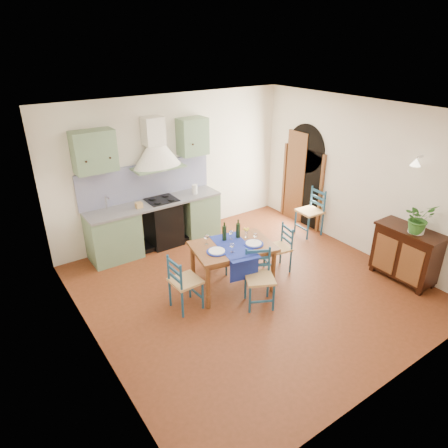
% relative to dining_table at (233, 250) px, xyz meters
% --- Properties ---
extents(floor, '(5.00, 5.00, 0.00)m').
position_rel_dining_table_xyz_m(floor, '(0.25, -0.15, -0.70)').
color(floor, '#4E2510').
rests_on(floor, ground).
extents(back_wall, '(5.00, 0.96, 2.80)m').
position_rel_dining_table_xyz_m(back_wall, '(-0.22, 2.14, 0.35)').
color(back_wall, silver).
rests_on(back_wall, ground).
extents(right_wall, '(0.26, 5.00, 2.80)m').
position_rel_dining_table_xyz_m(right_wall, '(2.75, 0.13, 0.64)').
color(right_wall, silver).
rests_on(right_wall, ground).
extents(left_wall, '(0.04, 5.00, 2.80)m').
position_rel_dining_table_xyz_m(left_wall, '(-2.25, -0.15, 0.70)').
color(left_wall, silver).
rests_on(left_wall, ground).
extents(ceiling, '(5.00, 5.00, 0.01)m').
position_rel_dining_table_xyz_m(ceiling, '(0.25, -0.15, 2.10)').
color(ceiling, silver).
rests_on(ceiling, back_wall).
extents(dining_table, '(1.38, 1.08, 1.11)m').
position_rel_dining_table_xyz_m(dining_table, '(0.00, 0.00, 0.00)').
color(dining_table, brown).
rests_on(dining_table, ground).
extents(chair_near, '(0.56, 0.56, 0.89)m').
position_rel_dining_table_xyz_m(chair_near, '(0.09, -0.56, -0.24)').
color(chair_near, navy).
rests_on(chair_near, ground).
extents(chair_far, '(0.50, 0.50, 0.80)m').
position_rel_dining_table_xyz_m(chair_far, '(0.06, 0.57, -0.29)').
color(chair_far, navy).
rests_on(chair_far, ground).
extents(chair_left, '(0.43, 0.43, 0.89)m').
position_rel_dining_table_xyz_m(chair_left, '(-0.90, -0.01, -0.24)').
color(chair_left, navy).
rests_on(chair_left, ground).
extents(chair_right, '(0.45, 0.45, 0.83)m').
position_rel_dining_table_xyz_m(chair_right, '(1.00, 0.01, -0.27)').
color(chair_right, navy).
rests_on(chair_right, ground).
extents(chair_spare, '(0.48, 0.48, 0.96)m').
position_rel_dining_table_xyz_m(chair_spare, '(2.49, 0.71, -0.20)').
color(chair_spare, navy).
rests_on(chair_spare, ground).
extents(sideboard, '(0.50, 1.05, 0.94)m').
position_rel_dining_table_xyz_m(sideboard, '(2.51, -1.40, -0.19)').
color(sideboard, black).
rests_on(sideboard, ground).
extents(potted_plant, '(0.53, 0.48, 0.49)m').
position_rel_dining_table_xyz_m(potted_plant, '(2.47, -1.50, 0.48)').
color(potted_plant, '#2F6724').
rests_on(potted_plant, sideboard).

